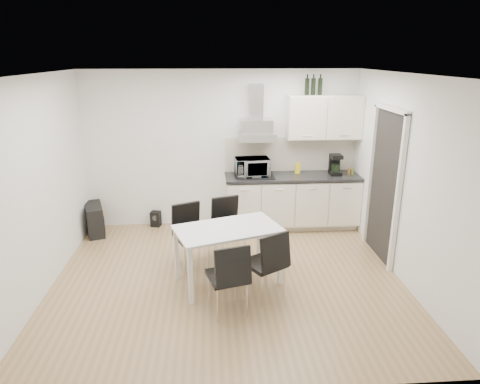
% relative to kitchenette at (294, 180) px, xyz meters
% --- Properties ---
extents(ground, '(4.50, 4.50, 0.00)m').
position_rel_kitchenette_xyz_m(ground, '(-1.18, -1.73, -0.83)').
color(ground, '#A68456').
rests_on(ground, ground).
extents(wall_back, '(4.50, 0.10, 2.60)m').
position_rel_kitchenette_xyz_m(wall_back, '(-1.18, 0.27, 0.47)').
color(wall_back, white).
rests_on(wall_back, ground).
extents(wall_front, '(4.50, 0.10, 2.60)m').
position_rel_kitchenette_xyz_m(wall_front, '(-1.18, -3.73, 0.47)').
color(wall_front, white).
rests_on(wall_front, ground).
extents(wall_left, '(0.10, 4.00, 2.60)m').
position_rel_kitchenette_xyz_m(wall_left, '(-3.43, -1.73, 0.47)').
color(wall_left, white).
rests_on(wall_left, ground).
extents(wall_right, '(0.10, 4.00, 2.60)m').
position_rel_kitchenette_xyz_m(wall_right, '(1.07, -1.73, 0.47)').
color(wall_right, white).
rests_on(wall_right, ground).
extents(ceiling, '(4.50, 4.50, 0.00)m').
position_rel_kitchenette_xyz_m(ceiling, '(-1.18, -1.73, 1.77)').
color(ceiling, white).
rests_on(ceiling, wall_back).
extents(doorway, '(0.08, 1.04, 2.10)m').
position_rel_kitchenette_xyz_m(doorway, '(1.03, -1.18, 0.22)').
color(doorway, white).
rests_on(doorway, ground).
extents(kitchenette, '(2.22, 0.64, 2.52)m').
position_rel_kitchenette_xyz_m(kitchenette, '(0.00, 0.00, 0.00)').
color(kitchenette, beige).
rests_on(kitchenette, ground).
extents(dining_table, '(1.45, 1.10, 0.75)m').
position_rel_kitchenette_xyz_m(dining_table, '(-1.18, -1.80, -0.17)').
color(dining_table, white).
rests_on(dining_table, ground).
extents(chair_far_left, '(0.60, 0.64, 0.88)m').
position_rel_kitchenette_xyz_m(chair_far_left, '(-1.66, -1.35, -0.39)').
color(chair_far_left, black).
rests_on(chair_far_left, ground).
extents(chair_far_right, '(0.57, 0.61, 0.88)m').
position_rel_kitchenette_xyz_m(chair_far_right, '(-1.13, -1.12, -0.39)').
color(chair_far_right, black).
rests_on(chair_far_right, ground).
extents(chair_near_left, '(0.55, 0.60, 0.88)m').
position_rel_kitchenette_xyz_m(chair_near_left, '(-1.21, -2.49, -0.39)').
color(chair_near_left, black).
rests_on(chair_near_left, ground).
extents(chair_near_right, '(0.63, 0.66, 0.88)m').
position_rel_kitchenette_xyz_m(chair_near_right, '(-0.76, -2.21, -0.39)').
color(chair_near_right, black).
rests_on(chair_near_right, ground).
extents(guitar_amp, '(0.42, 0.64, 0.49)m').
position_rel_kitchenette_xyz_m(guitar_amp, '(-3.29, -0.08, -0.58)').
color(guitar_amp, black).
rests_on(guitar_amp, ground).
extents(floor_speaker, '(0.18, 0.17, 0.26)m').
position_rel_kitchenette_xyz_m(floor_speaker, '(-2.34, 0.17, -0.70)').
color(floor_speaker, black).
rests_on(floor_speaker, ground).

